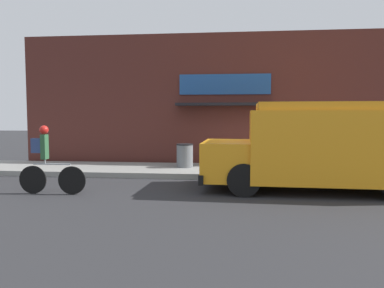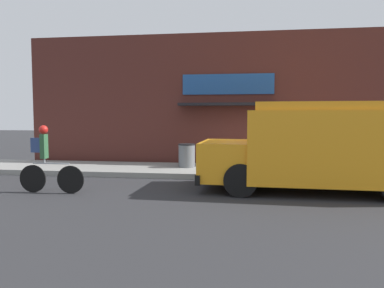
# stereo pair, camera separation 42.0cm
# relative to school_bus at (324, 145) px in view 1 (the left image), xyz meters

# --- Properties ---
(ground_plane) EXTENTS (70.00, 70.00, 0.00)m
(ground_plane) POSITION_rel_school_bus_xyz_m (-1.39, 1.32, -1.17)
(ground_plane) COLOR #2B2B2D
(sidewalk) EXTENTS (28.00, 2.65, 0.17)m
(sidewalk) POSITION_rel_school_bus_xyz_m (-1.39, 2.64, -1.09)
(sidewalk) COLOR gray
(sidewalk) RESTS_ON ground_plane
(storefront) EXTENTS (17.98, 0.85, 4.98)m
(storefront) POSITION_rel_school_bus_xyz_m (-1.41, 4.23, 1.32)
(storefront) COLOR #4C231E
(storefront) RESTS_ON ground_plane
(school_bus) EXTENTS (5.69, 2.82, 2.26)m
(school_bus) POSITION_rel_school_bus_xyz_m (0.00, 0.00, 0.00)
(school_bus) COLOR orange
(school_bus) RESTS_ON ground_plane
(cyclist) EXTENTS (1.71, 0.22, 1.70)m
(cyclist) POSITION_rel_school_bus_xyz_m (-6.85, -1.11, -0.36)
(cyclist) COLOR black
(cyclist) RESTS_ON ground_plane
(trash_bin) EXTENTS (0.57, 0.57, 0.80)m
(trash_bin) POSITION_rel_school_bus_xyz_m (-3.94, 2.83, -0.60)
(trash_bin) COLOR slate
(trash_bin) RESTS_ON sidewalk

